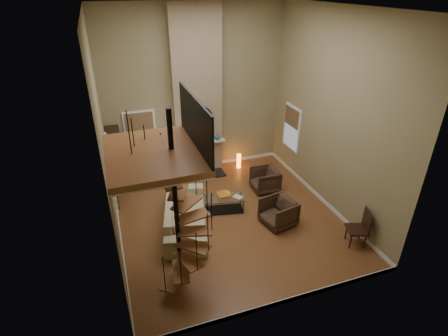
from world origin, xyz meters
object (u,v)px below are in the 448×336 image
object	(u,v)px
sofa	(185,214)
floor_lamp	(170,149)
side_chair	(361,227)
accent_lamp	(239,161)
armchair_near	(267,179)
armchair_far	(281,212)
hutch	(117,160)
coffee_table	(224,202)

from	to	relation	value
sofa	floor_lamp	world-z (taller)	floor_lamp
side_chair	accent_lamp	bearing A→B (deg)	105.78
armchair_near	sofa	bearing A→B (deg)	-68.60
sofa	armchair_far	size ratio (longest dim) A/B	3.19
armchair_near	armchair_far	world-z (taller)	armchair_far
sofa	side_chair	size ratio (longest dim) A/B	2.68
hutch	armchair_far	world-z (taller)	hutch
armchair_far	coffee_table	world-z (taller)	armchair_far
armchair_far	floor_lamp	xyz separation A→B (m)	(-2.44, 2.79, 1.06)
coffee_table	accent_lamp	world-z (taller)	accent_lamp
sofa	floor_lamp	xyz separation A→B (m)	(0.08, 2.07, 1.02)
sofa	hutch	bearing A→B (deg)	42.66
armchair_near	accent_lamp	xyz separation A→B (m)	(-0.32, 1.69, -0.10)
armchair_far	side_chair	distance (m)	2.09
armchair_near	side_chair	world-z (taller)	side_chair
sofa	coffee_table	bearing A→B (deg)	-60.63
hutch	floor_lamp	world-z (taller)	hutch
accent_lamp	armchair_far	bearing A→B (deg)	-91.62
hutch	armchair_near	xyz separation A→B (m)	(4.46, -1.76, -0.60)
coffee_table	side_chair	xyz separation A→B (m)	(2.76, -2.53, 0.24)
hutch	accent_lamp	size ratio (longest dim) A/B	3.80
sofa	floor_lamp	bearing A→B (deg)	11.57
armchair_near	accent_lamp	size ratio (longest dim) A/B	1.52
armchair_far	coffee_table	size ratio (longest dim) A/B	0.68
accent_lamp	side_chair	xyz separation A→B (m)	(1.38, -4.89, 0.28)
hutch	coffee_table	distance (m)	3.74
hutch	sofa	bearing A→B (deg)	-61.18
armchair_far	floor_lamp	bearing A→B (deg)	-150.60
armchair_near	accent_lamp	world-z (taller)	armchair_near
armchair_far	hutch	bearing A→B (deg)	-142.57
armchair_far	accent_lamp	bearing A→B (deg)	166.54
armchair_near	coffee_table	xyz separation A→B (m)	(-1.69, -0.67, -0.07)
floor_lamp	sofa	bearing A→B (deg)	-92.27
sofa	accent_lamp	bearing A→B (deg)	-30.23
armchair_near	floor_lamp	world-z (taller)	floor_lamp
floor_lamp	accent_lamp	distance (m)	2.86
floor_lamp	accent_lamp	xyz separation A→B (m)	(2.54, 0.64, -1.16)
armchair_far	armchair_near	bearing A→B (deg)	154.68
floor_lamp	accent_lamp	size ratio (longest dim) A/B	3.22
hutch	floor_lamp	size ratio (longest dim) A/B	1.18
coffee_table	hutch	bearing A→B (deg)	138.81
armchair_far	coffee_table	xyz separation A→B (m)	(-1.28, 1.06, -0.07)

